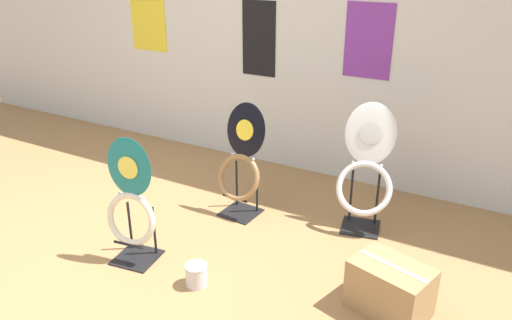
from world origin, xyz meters
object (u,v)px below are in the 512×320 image
toilet_seat_display_teal_sax (131,209)px  paint_can (196,274)px  toilet_seat_display_jazz_black (242,164)px  toilet_seat_display_white_plain (366,172)px  storage_box (390,288)px

toilet_seat_display_teal_sax → paint_can: 0.61m
toilet_seat_display_teal_sax → toilet_seat_display_jazz_black: size_ratio=0.98×
toilet_seat_display_teal_sax → toilet_seat_display_white_plain: (1.20, 1.18, 0.06)m
paint_can → storage_box: size_ratio=0.30×
toilet_seat_display_teal_sax → storage_box: toilet_seat_display_teal_sax is taller
toilet_seat_display_jazz_black → storage_box: toilet_seat_display_jazz_black is taller
toilet_seat_display_teal_sax → paint_can: bearing=-3.5°
toilet_seat_display_jazz_black → paint_can: toilet_seat_display_jazz_black is taller
toilet_seat_display_white_plain → storage_box: bearing=-62.7°
toilet_seat_display_white_plain → paint_can: size_ratio=6.18×
toilet_seat_display_teal_sax → toilet_seat_display_white_plain: bearing=44.5°
toilet_seat_display_teal_sax → paint_can: (0.53, -0.03, -0.31)m
toilet_seat_display_jazz_black → storage_box: (1.35, -0.59, -0.27)m
toilet_seat_display_teal_sax → storage_box: bearing=11.1°
toilet_seat_display_teal_sax → storage_box: (1.65, 0.32, -0.23)m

